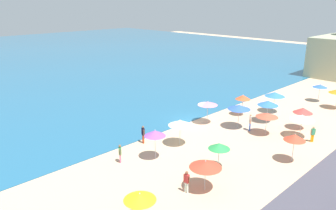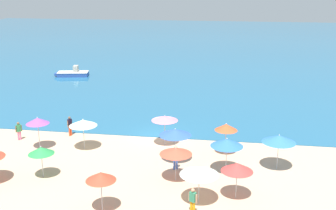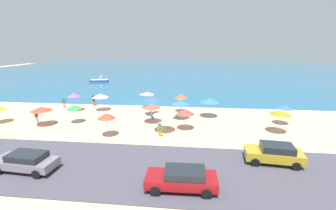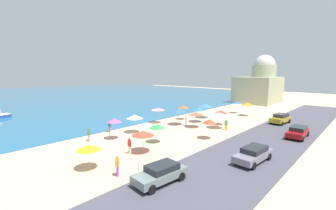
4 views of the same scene
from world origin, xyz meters
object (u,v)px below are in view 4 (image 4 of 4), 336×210
at_px(beach_umbrella_12, 179,110).
at_px(parked_car_3, 298,132).
at_px(beach_umbrella_6, 199,109).
at_px(parked_car_2, 253,154).
at_px(beach_umbrella_1, 209,121).
at_px(beach_umbrella_4, 221,112).
at_px(beach_umbrella_3, 135,117).
at_px(bather_5, 130,145).
at_px(beach_umbrella_13, 88,148).
at_px(beach_umbrella_10, 158,109).
at_px(beach_umbrella_9, 143,133).
at_px(beach_umbrella_8, 184,107).
at_px(bather_0, 89,134).
at_px(beach_umbrella_11, 219,114).
at_px(beach_umbrella_14, 196,114).
at_px(beach_umbrella_7, 237,103).
at_px(parked_car_1, 161,173).
at_px(bather_4, 226,124).
at_px(beach_umbrella_5, 114,120).
at_px(harbor_fortress, 260,85).
at_px(parked_car_0, 280,118).
at_px(beach_umbrella_0, 205,105).
at_px(bather_3, 117,164).
at_px(bather_1, 110,125).
at_px(beach_umbrella_2, 247,104).
at_px(bather_2, 186,119).

relative_size(beach_umbrella_12, parked_car_3, 0.58).
distance_m(beach_umbrella_6, parked_car_2, 16.99).
distance_m(beach_umbrella_1, beach_umbrella_4, 8.20).
xyz_separation_m(beach_umbrella_1, beach_umbrella_3, (-4.29, 8.93, -0.01)).
bearing_deg(beach_umbrella_4, bather_5, 179.18).
xyz_separation_m(beach_umbrella_4, beach_umbrella_13, (-21.98, -0.14, -0.18)).
bearing_deg(beach_umbrella_4, beach_umbrella_10, 125.92).
xyz_separation_m(beach_umbrella_6, beach_umbrella_10, (-5.07, 4.35, 0.09)).
xyz_separation_m(beach_umbrella_9, parked_car_2, (5.02, -9.25, -1.21)).
relative_size(beach_umbrella_10, parked_car_2, 0.55).
xyz_separation_m(bather_5, parked_car_3, (17.62, -10.87, -0.14)).
bearing_deg(beach_umbrella_8, parked_car_2, -122.40).
relative_size(beach_umbrella_13, bather_0, 1.35).
relative_size(beach_umbrella_11, bather_5, 1.42).
relative_size(beach_umbrella_1, beach_umbrella_4, 1.05).
bearing_deg(beach_umbrella_14, beach_umbrella_7, 3.49).
xyz_separation_m(beach_umbrella_12, parked_car_1, (-15.18, -11.03, -1.52)).
bearing_deg(bather_4, parked_car_1, -166.96).
bearing_deg(beach_umbrella_5, parked_car_3, -46.01).
height_order(beach_umbrella_9, harbor_fortress, harbor_fortress).
height_order(parked_car_0, parked_car_1, parked_car_0).
relative_size(beach_umbrella_0, bather_3, 1.52).
distance_m(bather_1, bather_5, 9.16).
relative_size(beach_umbrella_2, beach_umbrella_6, 1.01).
bearing_deg(bather_2, beach_umbrella_7, -2.73).
distance_m(beach_umbrella_5, bather_2, 11.58).
bearing_deg(parked_car_0, bather_3, 172.61).
xyz_separation_m(beach_umbrella_10, beach_umbrella_12, (1.30, -3.15, 0.02)).
height_order(beach_umbrella_1, beach_umbrella_12, beach_umbrella_12).
relative_size(parked_car_0, parked_car_2, 0.94).
relative_size(beach_umbrella_5, bather_1, 1.52).
distance_m(beach_umbrella_2, parked_car_2, 23.19).
bearing_deg(beach_umbrella_14, harbor_fortress, 6.62).
distance_m(beach_umbrella_5, beach_umbrella_9, 6.09).
height_order(beach_umbrella_10, parked_car_2, beach_umbrella_10).
bearing_deg(bather_4, beach_umbrella_12, 105.90).
distance_m(beach_umbrella_13, harbor_fortress, 54.26).
bearing_deg(beach_umbrella_10, beach_umbrella_11, -68.25).
bearing_deg(parked_car_3, bather_5, 148.31).
relative_size(bather_4, parked_car_2, 0.34).
xyz_separation_m(beach_umbrella_11, harbor_fortress, (34.08, 6.92, 2.69)).
height_order(beach_umbrella_2, bather_4, beach_umbrella_2).
relative_size(beach_umbrella_11, beach_umbrella_13, 1.10).
bearing_deg(beach_umbrella_14, beach_umbrella_8, 57.01).
distance_m(beach_umbrella_7, bather_1, 26.20).
xyz_separation_m(bather_4, parked_car_0, (9.53, -4.35, -0.02)).
relative_size(beach_umbrella_1, beach_umbrella_11, 1.06).
xyz_separation_m(beach_umbrella_2, beach_umbrella_14, (-13.81, 1.81, -0.18)).
xyz_separation_m(beach_umbrella_14, parked_car_0, (11.08, -8.42, -1.21)).
relative_size(beach_umbrella_1, harbor_fortress, 0.20).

